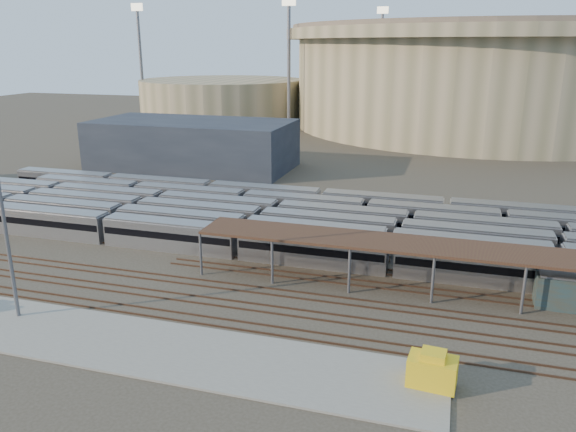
# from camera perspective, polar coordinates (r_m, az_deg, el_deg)

# --- Properties ---
(ground) EXTENTS (420.00, 420.00, 0.00)m
(ground) POSITION_cam_1_polar(r_m,az_deg,el_deg) (61.73, -2.49, -7.24)
(ground) COLOR #383026
(ground) RESTS_ON ground
(apron) EXTENTS (50.00, 9.00, 0.20)m
(apron) POSITION_cam_1_polar(r_m,az_deg,el_deg) (51.48, -13.56, -12.87)
(apron) COLOR gray
(apron) RESTS_ON ground
(subway_trains) EXTENTS (125.86, 23.90, 3.60)m
(subway_trains) POSITION_cam_1_polar(r_m,az_deg,el_deg) (78.39, -0.07, -0.47)
(subway_trains) COLOR #B9B9BE
(subway_trains) RESTS_ON ground
(inspection_shed) EXTENTS (60.30, 6.00, 5.30)m
(inspection_shed) POSITION_cam_1_polar(r_m,az_deg,el_deg) (60.70, 18.84, -3.54)
(inspection_shed) COLOR slate
(inspection_shed) RESTS_ON ground
(empty_tracks) EXTENTS (170.00, 9.62, 0.18)m
(empty_tracks) POSITION_cam_1_polar(r_m,az_deg,el_deg) (57.45, -4.14, -9.11)
(empty_tracks) COLOR #4C3323
(empty_tracks) RESTS_ON ground
(stadium) EXTENTS (124.00, 124.00, 32.50)m
(stadium) POSITION_cam_1_polar(r_m,az_deg,el_deg) (193.40, 19.10, 13.47)
(stadium) COLOR tan
(stadium) RESTS_ON ground
(secondary_arena) EXTENTS (56.00, 56.00, 14.00)m
(secondary_arena) POSITION_cam_1_polar(r_m,az_deg,el_deg) (200.14, -6.66, 11.63)
(secondary_arena) COLOR tan
(secondary_arena) RESTS_ON ground
(service_building) EXTENTS (42.00, 20.00, 10.00)m
(service_building) POSITION_cam_1_polar(r_m,az_deg,el_deg) (122.41, -9.65, 7.20)
(service_building) COLOR #1E232D
(service_building) RESTS_ON ground
(floodlight_0) EXTENTS (4.00, 1.00, 38.40)m
(floodlight_0) POSITION_cam_1_polar(r_m,az_deg,el_deg) (170.28, 0.09, 15.42)
(floodlight_0) COLOR slate
(floodlight_0) RESTS_ON ground
(floodlight_1) EXTENTS (4.00, 1.00, 38.40)m
(floodlight_1) POSITION_cam_1_polar(r_m,az_deg,el_deg) (201.85, -14.73, 15.13)
(floodlight_1) COLOR slate
(floodlight_1) RESTS_ON ground
(floodlight_3) EXTENTS (4.00, 1.00, 38.40)m
(floodlight_3) POSITION_cam_1_polar(r_m,az_deg,el_deg) (215.07, 9.38, 15.53)
(floodlight_3) COLOR slate
(floodlight_3) RESTS_ON ground
(yard_light_pole) EXTENTS (0.81, 0.36, 20.91)m
(yard_light_pole) POSITION_cam_1_polar(r_m,az_deg,el_deg) (57.60, -27.01, 0.43)
(yard_light_pole) COLOR slate
(yard_light_pole) RESTS_ON apron
(yellow_equipment) EXTENTS (3.85, 2.60, 2.29)m
(yellow_equipment) POSITION_cam_1_polar(r_m,az_deg,el_deg) (45.97, 14.44, -15.04)
(yellow_equipment) COLOR gold
(yellow_equipment) RESTS_ON apron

